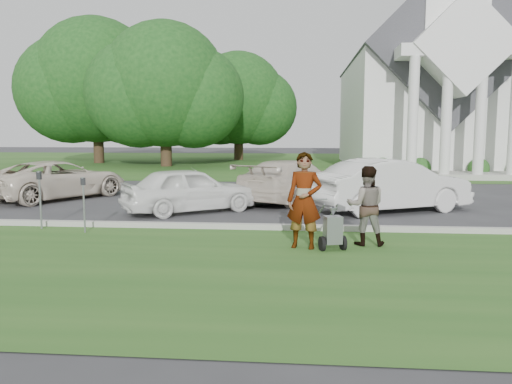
# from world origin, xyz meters

# --- Properties ---
(ground) EXTENTS (120.00, 120.00, 0.00)m
(ground) POSITION_xyz_m (0.00, 0.00, 0.00)
(ground) COLOR #333335
(ground) RESTS_ON ground
(grass_strip) EXTENTS (80.00, 7.00, 0.01)m
(grass_strip) POSITION_xyz_m (0.00, -3.00, 0.01)
(grass_strip) COLOR #28551D
(grass_strip) RESTS_ON ground
(church_lawn) EXTENTS (80.00, 30.00, 0.01)m
(church_lawn) POSITION_xyz_m (0.00, 27.00, 0.01)
(church_lawn) COLOR #28551D
(church_lawn) RESTS_ON ground
(curb) EXTENTS (80.00, 0.18, 0.15)m
(curb) POSITION_xyz_m (0.00, 0.55, 0.07)
(curb) COLOR #9E9E93
(curb) RESTS_ON ground
(church) EXTENTS (9.19, 19.00, 24.10)m
(church) POSITION_xyz_m (9.00, 23.11, 5.94)
(church) COLOR white
(church) RESTS_ON ground
(tree_left) EXTENTS (10.63, 8.40, 9.71)m
(tree_left) POSITION_xyz_m (-8.01, 21.99, 5.11)
(tree_left) COLOR #332316
(tree_left) RESTS_ON ground
(tree_far) EXTENTS (11.64, 9.20, 10.73)m
(tree_far) POSITION_xyz_m (-14.01, 24.99, 5.69)
(tree_far) COLOR #332316
(tree_far) RESTS_ON ground
(tree_back) EXTENTS (9.61, 7.60, 8.89)m
(tree_back) POSITION_xyz_m (-4.01, 29.99, 4.73)
(tree_back) COLOR #332316
(tree_back) RESTS_ON ground
(striping_cart) EXTENTS (0.69, 1.10, 0.95)m
(striping_cart) POSITION_xyz_m (1.79, -1.44, 0.41)
(striping_cart) COLOR black
(striping_cart) RESTS_ON ground
(person_left) EXTENTS (0.80, 0.61, 1.98)m
(person_left) POSITION_xyz_m (1.21, -1.30, 0.99)
(person_left) COLOR #999999
(person_left) RESTS_ON ground
(person_right) EXTENTS (0.83, 0.66, 1.68)m
(person_right) POSITION_xyz_m (2.51, -0.90, 0.84)
(person_right) COLOR #999999
(person_right) RESTS_ON ground
(parking_meter_near) EXTENTS (0.10, 0.09, 1.34)m
(parking_meter_near) POSITION_xyz_m (-3.97, -0.19, 0.84)
(parking_meter_near) COLOR gray
(parking_meter_near) RESTS_ON ground
(parking_meter_far) EXTENTS (0.10, 0.09, 1.44)m
(parking_meter_far) POSITION_xyz_m (-5.23, 0.15, 0.91)
(parking_meter_far) COLOR gray
(parking_meter_far) RESTS_ON ground
(car_a) EXTENTS (4.43, 5.40, 1.37)m
(car_a) POSITION_xyz_m (-7.50, 5.65, 0.68)
(car_a) COLOR beige
(car_a) RESTS_ON ground
(car_b) EXTENTS (4.18, 3.59, 1.36)m
(car_b) POSITION_xyz_m (-2.16, 3.07, 0.68)
(car_b) COLOR white
(car_b) RESTS_ON ground
(car_c) EXTENTS (4.09, 5.31, 1.43)m
(car_c) POSITION_xyz_m (0.84, 5.65, 0.72)
(car_c) COLOR beige
(car_c) RESTS_ON ground
(car_d) EXTENTS (5.07, 3.62, 1.59)m
(car_d) POSITION_xyz_m (3.84, 3.71, 0.79)
(car_d) COLOR silver
(car_d) RESTS_ON ground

